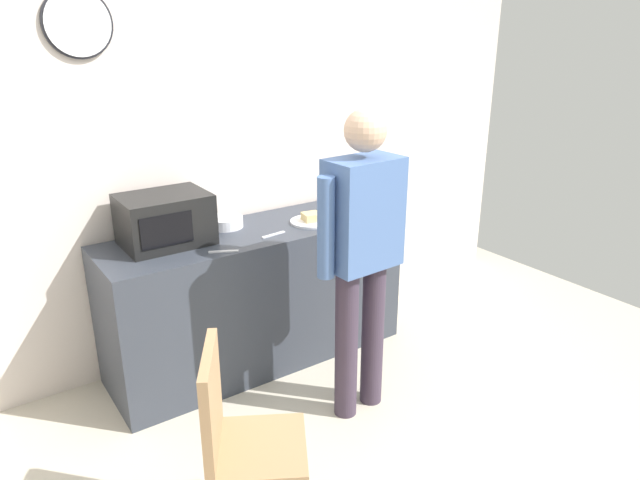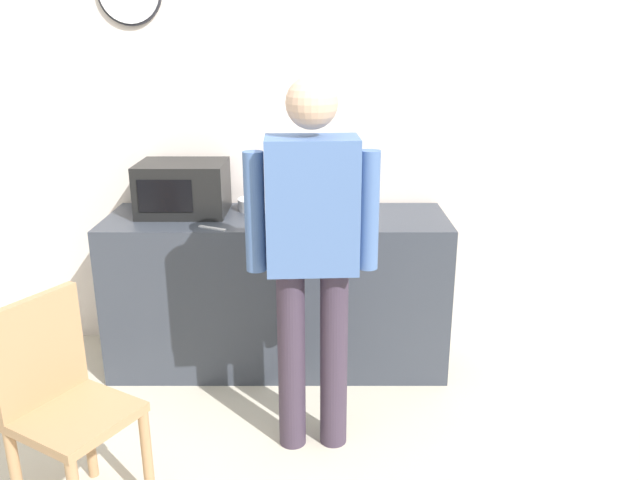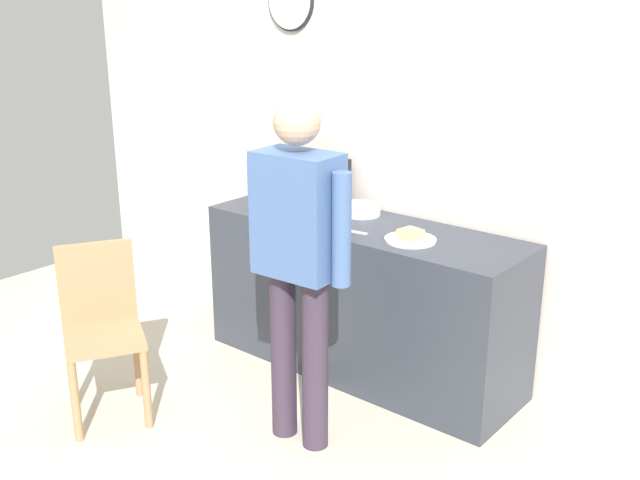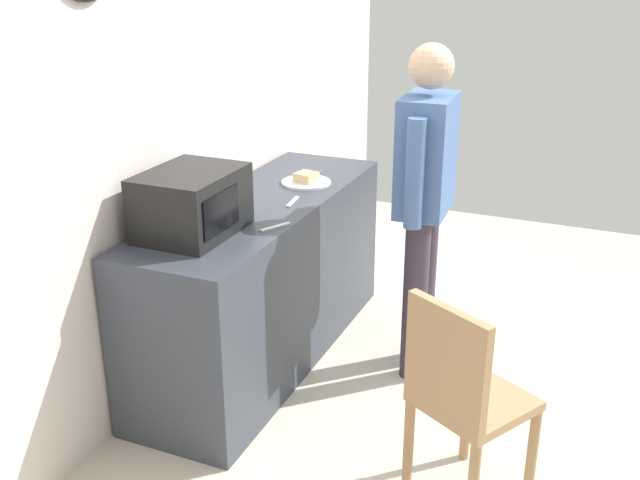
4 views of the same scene
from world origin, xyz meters
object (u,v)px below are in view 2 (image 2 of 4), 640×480
sandwich_plate (341,218)px  fork_utensil (211,228)px  person_standing (311,243)px  wooden_chair (60,400)px  microwave (182,188)px  spoon_utensil (282,224)px  salad_bowl (255,204)px

sandwich_plate → fork_utensil: 0.73m
sandwich_plate → person_standing: person_standing is taller
fork_utensil → wooden_chair: wooden_chair is taller
fork_utensil → wooden_chair: (-0.45, -1.03, -0.40)m
sandwich_plate → fork_utensil: bearing=-167.7°
microwave → person_standing: 1.18m
microwave → spoon_utensil: 0.65m
microwave → fork_utensil: bearing=-56.3°
microwave → wooden_chair: microwave is taller
sandwich_plate → spoon_utensil: bearing=-168.0°
person_standing → wooden_chair: 1.21m
salad_bowl → spoon_utensil: size_ratio=1.34×
microwave → sandwich_plate: (0.92, -0.16, -0.13)m
microwave → wooden_chair: 1.48m
sandwich_plate → fork_utensil: size_ratio=1.65×
spoon_utensil → wooden_chair: bearing=-126.6°
spoon_utensil → person_standing: size_ratio=0.10×
spoon_utensil → sandwich_plate: bearing=12.0°
salad_bowl → wooden_chair: (-0.65, -1.43, -0.43)m
fork_utensil → spoon_utensil: bearing=12.6°
person_standing → wooden_chair: size_ratio=1.86×
microwave → salad_bowl: 0.44m
spoon_utensil → microwave: bearing=158.3°
microwave → sandwich_plate: 0.95m
person_standing → wooden_chair: person_standing is taller
salad_bowl → spoon_utensil: 0.36m
microwave → person_standing: bearing=-49.8°
spoon_utensil → person_standing: person_standing is taller
salad_bowl → wooden_chair: bearing=-114.6°
salad_bowl → wooden_chair: size_ratio=0.24×
fork_utensil → salad_bowl: bearing=63.0°
spoon_utensil → wooden_chair: 1.45m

